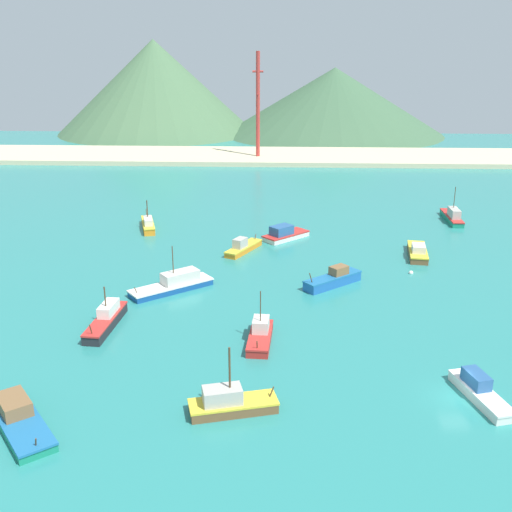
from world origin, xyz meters
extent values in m
cube|color=teal|center=(0.00, 30.00, -0.25)|extent=(260.00, 280.00, 0.50)
cube|color=#14478C|center=(-30.25, 24.25, 0.36)|extent=(10.42, 9.05, 0.71)
cube|color=white|center=(-30.25, 24.25, 0.81)|extent=(10.63, 9.23, 0.20)
cube|color=beige|center=(-29.17, 25.10, 1.64)|extent=(5.16, 4.70, 1.45)
cylinder|color=#4C3823|center=(-34.14, 21.20, 1.21)|extent=(0.43, 0.37, 0.98)
cylinder|color=#4C3823|center=(-29.93, 24.50, 4.19)|extent=(0.13, 0.13, 3.67)
cube|color=brown|center=(-20.08, -2.88, 0.42)|extent=(7.98, 4.36, 0.85)
cube|color=gold|center=(-20.08, -2.88, 0.95)|extent=(8.14, 4.45, 0.20)
cube|color=#B2ADA3|center=(-21.00, -3.12, 1.75)|extent=(3.74, 2.68, 1.41)
cylinder|color=#4C3823|center=(-16.78, -2.00, 1.44)|extent=(0.53, 0.25, 1.16)
cylinder|color=#4C3823|center=(-20.35, -2.95, 4.37)|extent=(0.19, 0.19, 3.83)
cube|color=orange|center=(-21.84, 40.39, 0.37)|extent=(5.43, 8.18, 0.74)
cube|color=gold|center=(-21.84, 40.39, 0.84)|extent=(5.54, 8.34, 0.20)
cube|color=#B2ADA3|center=(-22.30, 39.48, 1.65)|extent=(2.32, 2.69, 1.43)
cylinder|color=#4C3823|center=(-20.17, 43.68, 1.25)|extent=(0.32, 0.47, 1.01)
cube|color=silver|center=(2.14, -0.09, 0.38)|extent=(4.08, 8.18, 0.76)
cube|color=white|center=(2.14, -0.09, 0.86)|extent=(4.16, 8.35, 0.20)
cube|color=#28568C|center=(1.87, 0.87, 1.58)|extent=(2.24, 3.20, 1.25)
cube|color=#232328|center=(-35.79, 13.16, 0.52)|extent=(2.74, 9.47, 1.04)
cube|color=red|center=(-35.79, 13.16, 1.14)|extent=(2.79, 9.66, 0.20)
cube|color=silver|center=(-35.69, 14.33, 1.85)|extent=(1.78, 3.69, 1.21)
cylinder|color=#4C3823|center=(-36.13, 8.97, 1.77)|extent=(0.17, 0.62, 1.41)
cylinder|color=#4C3823|center=(-35.75, 13.61, 3.62)|extent=(0.16, 0.16, 2.34)
cube|color=orange|center=(-39.02, 51.66, 0.52)|extent=(4.03, 8.79, 1.05)
cube|color=gold|center=(-39.02, 51.66, 1.15)|extent=(4.11, 8.96, 0.20)
cube|color=beige|center=(-38.73, 50.62, 1.75)|extent=(2.30, 3.96, 1.01)
cylinder|color=#4C3823|center=(-40.04, 55.40, 1.78)|extent=(0.28, 0.62, 1.42)
cylinder|color=#4C3823|center=(-38.93, 51.34, 3.70)|extent=(0.17, 0.17, 2.89)
cube|color=#198466|center=(14.61, 59.03, 0.41)|extent=(2.09, 9.74, 0.82)
cube|color=red|center=(14.61, 59.03, 0.92)|extent=(2.13, 9.93, 0.20)
cube|color=#B2ADA3|center=(14.60, 57.82, 1.79)|extent=(1.53, 3.92, 1.53)
cylinder|color=#4C3823|center=(14.60, 58.60, 4.45)|extent=(0.12, 0.12, 3.79)
cube|color=silver|center=(-15.31, 47.13, 0.36)|extent=(7.81, 7.64, 0.71)
cube|color=red|center=(-15.31, 47.13, 0.81)|extent=(7.97, 7.79, 0.20)
cube|color=#28568C|center=(-16.03, 46.45, 1.64)|extent=(4.13, 4.09, 1.46)
cube|color=#1E5BA8|center=(-9.21, 26.94, 0.58)|extent=(8.00, 7.17, 1.16)
cube|color=#1E669E|center=(-9.21, 26.94, 1.26)|extent=(8.16, 7.32, 0.20)
cube|color=brown|center=(-8.37, 27.64, 1.92)|extent=(2.80, 2.70, 1.12)
cylinder|color=#4C3823|center=(-12.20, 24.43, 1.97)|extent=(0.59, 0.52, 1.56)
cube|color=#198466|center=(-37.84, -5.91, 0.35)|extent=(8.82, 10.08, 0.71)
cube|color=#1E669E|center=(-37.84, -5.91, 0.81)|extent=(9.00, 10.28, 0.20)
cube|color=brown|center=(-38.64, -4.88, 1.52)|extent=(4.06, 4.30, 1.23)
cylinder|color=#4C3823|center=(-34.95, -9.60, 1.20)|extent=(0.37, 0.43, 0.97)
cube|color=brown|center=(4.50, 39.40, 0.44)|extent=(3.61, 8.59, 0.89)
cube|color=gold|center=(4.50, 39.40, 0.99)|extent=(3.68, 8.77, 0.20)
cube|color=beige|center=(4.37, 38.37, 1.59)|extent=(2.26, 3.06, 1.01)
cube|color=red|center=(-18.21, 10.21, 0.42)|extent=(2.68, 7.43, 0.83)
cube|color=red|center=(-18.21, 10.21, 0.93)|extent=(2.74, 7.58, 0.20)
cube|color=beige|center=(-18.16, 11.13, 1.71)|extent=(1.84, 2.60, 1.36)
cylinder|color=#4C3823|center=(-18.40, 6.93, 1.41)|extent=(0.15, 0.52, 1.13)
cylinder|color=#4C3823|center=(-18.19, 10.63, 4.11)|extent=(0.11, 0.11, 3.44)
sphere|color=silver|center=(2.08, 31.78, 0.11)|extent=(0.64, 0.64, 0.64)
cube|color=beige|center=(0.00, 119.56, 0.60)|extent=(247.00, 24.88, 1.20)
cone|color=#476B47|center=(-60.47, 169.98, 15.61)|extent=(68.30, 68.30, 31.23)
cone|color=#3D6042|center=(1.47, 168.10, 11.07)|extent=(75.34, 75.34, 22.14)
cylinder|color=#B7332D|center=(-22.63, 116.44, 14.10)|extent=(1.04, 1.04, 28.19)
cylinder|color=#B7332D|center=(-22.63, 116.44, 23.12)|extent=(2.82, 0.52, 0.52)
cylinder|color=#B7332D|center=(-22.63, 116.44, 17.48)|extent=(0.52, 2.26, 0.52)
camera|label=1|loc=(-16.15, -49.07, 30.73)|focal=43.16mm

